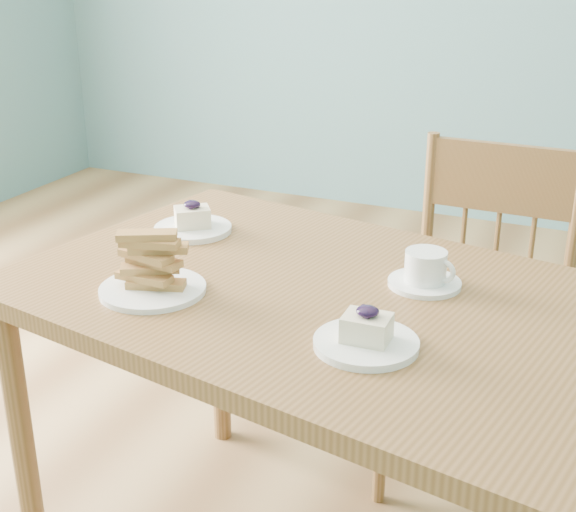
# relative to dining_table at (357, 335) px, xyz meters

# --- Properties ---
(dining_table) EXTENTS (1.52, 1.04, 0.75)m
(dining_table) POSITION_rel_dining_table_xyz_m (0.00, 0.00, 0.00)
(dining_table) COLOR brown
(dining_table) RESTS_ON ground
(dining_chair) EXTENTS (0.43, 0.41, 0.92)m
(dining_chair) POSITION_rel_dining_table_xyz_m (0.14, 0.57, -0.20)
(dining_chair) COLOR brown
(dining_chair) RESTS_ON ground
(cheesecake_plate_near) EXTENTS (0.18, 0.18, 0.08)m
(cheesecake_plate_near) POSITION_rel_dining_table_xyz_m (0.08, -0.17, 0.09)
(cheesecake_plate_near) COLOR white
(cheesecake_plate_near) RESTS_ON dining_table
(cheesecake_plate_far) EXTENTS (0.18, 0.18, 0.08)m
(cheesecake_plate_far) POSITION_rel_dining_table_xyz_m (-0.48, 0.20, 0.09)
(cheesecake_plate_far) COLOR white
(cheesecake_plate_far) RESTS_ON dining_table
(coffee_cup) EXTENTS (0.15, 0.15, 0.07)m
(coffee_cup) POSITION_rel_dining_table_xyz_m (0.10, 0.12, 0.11)
(coffee_cup) COLOR white
(coffee_cup) RESTS_ON dining_table
(biscotti_plate) EXTENTS (0.21, 0.21, 0.12)m
(biscotti_plate) POSITION_rel_dining_table_xyz_m (-0.38, -0.13, 0.12)
(biscotti_plate) COLOR white
(biscotti_plate) RESTS_ON dining_table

